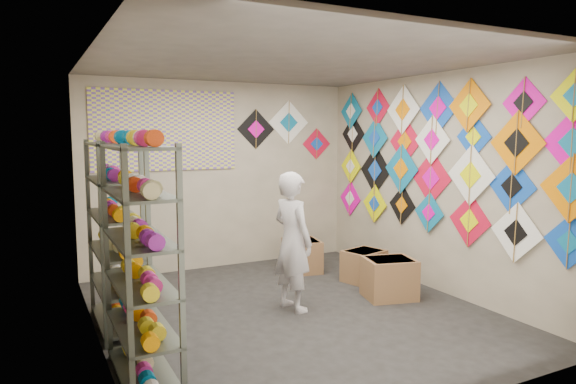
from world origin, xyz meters
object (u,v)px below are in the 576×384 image
shelf_rack_front (140,264)px  carton_b (364,266)px  shelf_rack_back (115,235)px  shopkeeper (293,241)px  carton_a (389,278)px  carton_c (302,256)px

shelf_rack_front → carton_b: size_ratio=3.74×
carton_b → shelf_rack_back: bearing=167.4°
shelf_rack_front → shopkeeper: shelf_rack_front is taller
shelf_rack_back → carton_a: (3.04, -0.53, -0.71)m
carton_c → carton_b: bearing=-46.7°
shopkeeper → carton_c: bearing=-44.5°
shopkeeper → carton_b: 1.56m
shelf_rack_back → carton_b: size_ratio=3.74×
carton_b → carton_a: bearing=-116.8°
shelf_rack_back → carton_b: shelf_rack_back is taller
carton_a → shelf_rack_back: bearing=-175.5°
carton_a → shopkeeper: bearing=-174.0°
shopkeeper → carton_b: shopkeeper is taller
shopkeeper → carton_a: shopkeeper is taller
shopkeeper → carton_c: size_ratio=2.98×
shelf_rack_front → carton_a: 3.22m
carton_b → carton_c: size_ratio=0.98×
shopkeeper → carton_b: (1.35, 0.53, -0.57)m
shelf_rack_front → carton_b: shelf_rack_front is taller
shelf_rack_back → carton_a: bearing=-10.0°
shelf_rack_front → carton_b: 3.59m
carton_a → carton_c: bearing=117.9°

